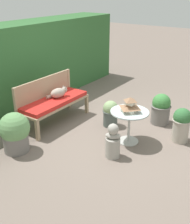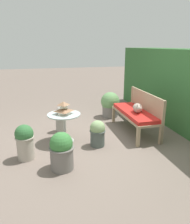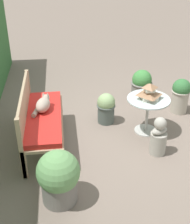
# 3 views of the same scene
# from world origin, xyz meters

# --- Properties ---
(ground) EXTENTS (30.00, 30.00, 0.00)m
(ground) POSITION_xyz_m (0.00, 0.00, 0.00)
(ground) COLOR #75665B
(garden_bench) EXTENTS (1.52, 0.55, 0.49)m
(garden_bench) POSITION_xyz_m (-0.24, 1.08, 0.42)
(garden_bench) COLOR tan
(garden_bench) RESTS_ON ground
(bench_backrest) EXTENTS (1.52, 0.06, 0.89)m
(bench_backrest) POSITION_xyz_m (-0.24, 1.33, 0.64)
(bench_backrest) COLOR tan
(bench_backrest) RESTS_ON ground
(cat) EXTENTS (0.41, 0.30, 0.22)m
(cat) POSITION_xyz_m (-0.11, 1.08, 0.59)
(cat) COLOR #A89989
(cat) RESTS_ON garden_bench
(patio_table) EXTENTS (0.66, 0.66, 0.59)m
(patio_table) POSITION_xyz_m (-0.09, -0.50, 0.46)
(patio_table) COLOR #B7B7B2
(patio_table) RESTS_ON ground
(pagoda_birdhouse) EXTENTS (0.31, 0.31, 0.25)m
(pagoda_birdhouse) POSITION_xyz_m (-0.09, -0.50, 0.69)
(pagoda_birdhouse) COLOR silver
(pagoda_birdhouse) RESTS_ON patio_table
(garden_bust) EXTENTS (0.24, 0.28, 0.58)m
(garden_bust) POSITION_xyz_m (-0.66, -0.52, 0.26)
(garden_bust) COLOR #A39E93
(garden_bust) RESTS_ON ground
(potted_plant_hedge_corner) EXTENTS (0.50, 0.50, 0.68)m
(potted_plant_hedge_corner) POSITION_xyz_m (-1.41, 0.89, 0.35)
(potted_plant_hedge_corner) COLOR slate
(potted_plant_hedge_corner) RESTS_ON ground
(potted_plant_path_edge) EXTENTS (0.40, 0.40, 0.61)m
(potted_plant_path_edge) POSITION_xyz_m (0.92, -0.66, 0.31)
(potted_plant_path_edge) COLOR slate
(potted_plant_path_edge) RESTS_ON ground
(potted_plant_patio_mid) EXTENTS (0.31, 0.31, 0.52)m
(potted_plant_patio_mid) POSITION_xyz_m (0.26, 0.09, 0.27)
(potted_plant_patio_mid) COLOR #4C5651
(potted_plant_patio_mid) RESTS_ON ground
(potted_plant_bench_right) EXTENTS (0.32, 0.32, 0.62)m
(potted_plant_bench_right) POSITION_xyz_m (0.45, -1.23, 0.33)
(potted_plant_bench_right) COLOR #ADA393
(potted_plant_bench_right) RESTS_ON ground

